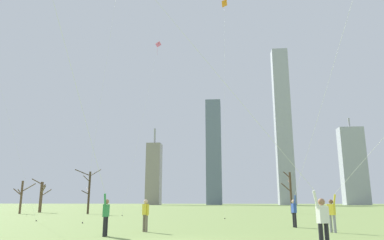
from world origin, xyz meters
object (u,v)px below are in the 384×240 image
(kite_flyer_far_back_purple, at_px, (90,155))
(kite_flyer_midfield_right_red, at_px, (359,179))
(distant_kite_drifting_right_orange, at_px, (224,20))
(distant_kite_low_near_trees_pink, at_px, (154,65))
(bare_tree_rightmost, at_px, (22,196))
(bare_tree_far_right_edge, at_px, (89,190))
(bare_tree_center, at_px, (41,195))
(bare_tree_right_of_center, at_px, (290,191))
(bystander_strolling_midfield, at_px, (145,214))
(kite_flyer_midfield_center_yellow, at_px, (317,132))
(kite_flyer_foreground_right_green, at_px, (259,140))

(kite_flyer_far_back_purple, bearing_deg, kite_flyer_midfield_right_red, 16.98)
(distant_kite_drifting_right_orange, height_order, distant_kite_low_near_trees_pink, distant_kite_drifting_right_orange)
(kite_flyer_midfield_right_red, distance_m, bare_tree_rightmost, 40.44)
(bare_tree_far_right_edge, bearing_deg, bare_tree_center, 149.48)
(bare_tree_right_of_center, relative_size, bare_tree_rightmost, 1.31)
(bare_tree_far_right_edge, relative_size, bare_tree_right_of_center, 1.03)
(bare_tree_far_right_edge, bearing_deg, distant_kite_low_near_trees_pink, -12.50)
(bare_tree_rightmost, bearing_deg, kite_flyer_midfield_right_red, -37.94)
(distant_kite_drifting_right_orange, relative_size, bare_tree_far_right_edge, 4.30)
(bystander_strolling_midfield, distance_m, bare_tree_far_right_edge, 27.41)
(bare_tree_right_of_center, bearing_deg, kite_flyer_far_back_purple, -113.05)
(bare_tree_far_right_edge, height_order, bare_tree_right_of_center, bare_tree_far_right_edge)
(kite_flyer_far_back_purple, bearing_deg, kite_flyer_midfield_center_yellow, 29.09)
(kite_flyer_foreground_right_green, height_order, distant_kite_low_near_trees_pink, distant_kite_low_near_trees_pink)
(kite_flyer_foreground_right_green, bearing_deg, bare_tree_right_of_center, 78.73)
(bystander_strolling_midfield, relative_size, bare_tree_center, 0.36)
(kite_flyer_foreground_right_green, relative_size, kite_flyer_midfield_center_yellow, 0.78)
(distant_kite_low_near_trees_pink, relative_size, bare_tree_center, 4.78)
(kite_flyer_far_back_purple, height_order, distant_kite_low_near_trees_pink, distant_kite_low_near_trees_pink)
(kite_flyer_foreground_right_green, xyz_separation_m, bare_tree_center, (-26.65, 36.13, -1.22))
(bare_tree_far_right_edge, bearing_deg, bystander_strolling_midfield, -62.56)
(bare_tree_center, bearing_deg, kite_flyer_foreground_right_green, -53.58)
(kite_flyer_foreground_right_green, height_order, bare_tree_center, kite_flyer_foreground_right_green)
(bystander_strolling_midfield, bearing_deg, kite_flyer_midfield_center_yellow, 11.71)
(kite_flyer_foreground_right_green, distance_m, bare_tree_center, 44.91)
(kite_flyer_midfield_right_red, distance_m, bare_tree_right_of_center, 28.68)
(kite_flyer_far_back_purple, height_order, distant_kite_drifting_right_orange, distant_kite_drifting_right_orange)
(kite_flyer_midfield_right_red, relative_size, bare_tree_right_of_center, 1.75)
(kite_flyer_far_back_purple, relative_size, bare_tree_right_of_center, 2.68)
(kite_flyer_midfield_center_yellow, distance_m, distant_kite_drifting_right_orange, 22.02)
(bystander_strolling_midfield, height_order, bare_tree_far_right_edge, bare_tree_far_right_edge)
(kite_flyer_far_back_purple, xyz_separation_m, kite_flyer_midfield_right_red, (12.13, 3.70, -0.86))
(kite_flyer_foreground_right_green, height_order, kite_flyer_midfield_center_yellow, kite_flyer_midfield_center_yellow)
(kite_flyer_midfield_center_yellow, height_order, bare_tree_rightmost, kite_flyer_midfield_center_yellow)
(kite_flyer_far_back_purple, xyz_separation_m, bare_tree_right_of_center, (13.76, 32.34, -0.67))
(kite_flyer_midfield_center_yellow, xyz_separation_m, distant_kite_low_near_trees_pink, (-13.90, 20.52, 12.70))
(bare_tree_right_of_center, distance_m, bare_tree_rightmost, 33.74)
(bystander_strolling_midfield, bearing_deg, kite_flyer_midfield_right_red, -2.25)
(distant_kite_low_near_trees_pink, xyz_separation_m, bare_tree_far_right_edge, (-8.10, 1.80, -15.29))
(bare_tree_center, bearing_deg, bystander_strolling_midfield, -54.03)
(distant_kite_low_near_trees_pink, xyz_separation_m, bare_tree_center, (-16.85, 6.96, -15.78))
(distant_kite_low_near_trees_pink, height_order, bare_tree_far_right_edge, distant_kite_low_near_trees_pink)
(bystander_strolling_midfield, distance_m, bare_tree_rightmost, 32.42)
(kite_flyer_far_back_purple, bearing_deg, bare_tree_rightmost, 124.67)
(bystander_strolling_midfield, height_order, distant_kite_drifting_right_orange, distant_kite_drifting_right_orange)
(kite_flyer_midfield_center_yellow, distance_m, kite_flyer_midfield_right_red, 3.88)
(kite_flyer_far_back_purple, distance_m, distant_kite_low_near_trees_pink, 30.52)
(kite_flyer_far_back_purple, bearing_deg, bystander_strolling_midfield, 69.89)
(bystander_strolling_midfield, xyz_separation_m, bare_tree_center, (-21.36, 29.43, 1.42))
(distant_kite_drifting_right_orange, distance_m, bare_tree_rightmost, 32.59)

